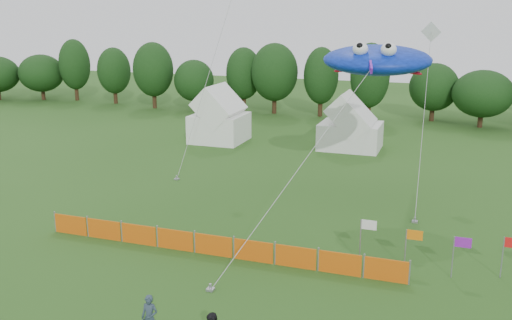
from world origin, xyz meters
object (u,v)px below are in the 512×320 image
(barrier_fence, at_px, (213,245))
(stingray_kite, at_px, (379,60))
(tent_left, at_px, (219,119))
(spectator_a, at_px, (150,318))
(tent_right, at_px, (351,128))

(barrier_fence, height_order, stingray_kite, stingray_kite)
(tent_left, height_order, spectator_a, tent_left)
(tent_right, height_order, spectator_a, tent_right)
(spectator_a, bearing_deg, tent_left, 104.37)
(tent_right, relative_size, stingray_kite, 0.22)
(barrier_fence, bearing_deg, stingray_kite, 63.35)
(tent_left, height_order, barrier_fence, tent_left)
(tent_right, bearing_deg, stingray_kite, -73.62)
(barrier_fence, height_order, spectator_a, spectator_a)
(spectator_a, xyz_separation_m, stingray_kite, (4.93, 18.67, 7.58))
(tent_right, distance_m, barrier_fence, 23.86)
(stingray_kite, bearing_deg, spectator_a, -104.80)
(tent_left, distance_m, barrier_fence, 24.61)
(tent_right, bearing_deg, barrier_fence, -95.05)
(barrier_fence, bearing_deg, tent_right, 84.95)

